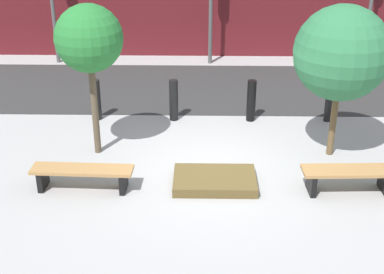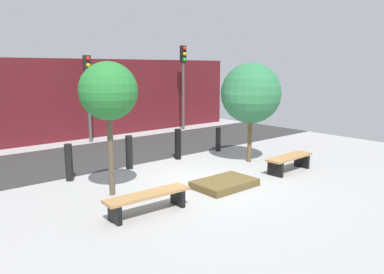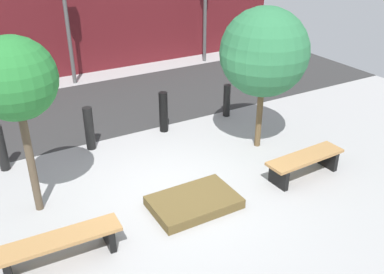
# 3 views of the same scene
# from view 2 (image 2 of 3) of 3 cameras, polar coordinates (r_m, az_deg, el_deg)

# --- Properties ---
(ground_plane) EXTENTS (18.00, 18.00, 0.00)m
(ground_plane) POSITION_cam_2_polar(r_m,az_deg,el_deg) (9.97, 2.91, -6.92)
(ground_plane) COLOR #979797
(road_strip) EXTENTS (18.00, 4.01, 0.01)m
(road_strip) POSITION_cam_2_polar(r_m,az_deg,el_deg) (13.77, -11.02, -2.16)
(road_strip) COLOR #2D2D2D
(road_strip) RESTS_ON ground
(building_facade) EXTENTS (16.20, 0.50, 3.34)m
(building_facade) POSITION_cam_2_polar(r_m,az_deg,el_deg) (16.49, -16.97, 5.52)
(building_facade) COLOR #511419
(building_facade) RESTS_ON ground
(bench_left) EXTENTS (1.90, 0.50, 0.44)m
(bench_left) POSITION_cam_2_polar(r_m,az_deg,el_deg) (7.89, -6.72, -9.31)
(bench_left) COLOR black
(bench_left) RESTS_ON ground
(bench_right) EXTENTS (1.74, 0.54, 0.47)m
(bench_right) POSITION_cam_2_polar(r_m,az_deg,el_deg) (11.24, 14.61, -3.47)
(bench_right) COLOR black
(bench_right) RESTS_ON ground
(planter_bed) EXTENTS (1.56, 1.02, 0.18)m
(planter_bed) POSITION_cam_2_polar(r_m,az_deg,el_deg) (9.60, 5.00, -7.08)
(planter_bed) COLOR brown
(planter_bed) RESTS_ON ground
(tree_behind_left_bench) EXTENTS (1.34, 1.34, 3.14)m
(tree_behind_left_bench) POSITION_cam_2_polar(r_m,az_deg,el_deg) (8.76, -12.63, 6.71)
(tree_behind_left_bench) COLOR brown
(tree_behind_left_bench) RESTS_ON ground
(tree_behind_right_bench) EXTENTS (1.89, 1.89, 3.14)m
(tree_behind_right_bench) POSITION_cam_2_polar(r_m,az_deg,el_deg) (11.88, 8.97, 6.58)
(tree_behind_right_bench) COLOR brown
(tree_behind_right_bench) RESTS_ON ground
(bollard_far_left) EXTENTS (0.20, 0.20, 1.00)m
(bollard_far_left) POSITION_cam_2_polar(r_m,az_deg,el_deg) (10.51, -18.25, -3.70)
(bollard_far_left) COLOR black
(bollard_far_left) RESTS_ON ground
(bollard_left) EXTENTS (0.21, 0.21, 1.01)m
(bollard_left) POSITION_cam_2_polar(r_m,az_deg,el_deg) (11.30, -9.55, -2.31)
(bollard_left) COLOR black
(bollard_left) RESTS_ON ground
(bollard_center) EXTENTS (0.21, 0.21, 1.01)m
(bollard_center) POSITION_cam_2_polar(r_m,az_deg,el_deg) (12.32, -2.16, -1.09)
(bollard_center) COLOR black
(bollard_center) RESTS_ON ground
(bollard_right) EXTENTS (0.18, 0.18, 0.87)m
(bollard_right) POSITION_cam_2_polar(r_m,az_deg,el_deg) (13.54, 4.00, -0.35)
(bollard_right) COLOR black
(bollard_right) RESTS_ON ground
(traffic_light_mid_west) EXTENTS (0.28, 0.27, 3.46)m
(traffic_light_mid_west) POSITION_cam_2_polar(r_m,az_deg,el_deg) (15.49, -15.55, 7.99)
(traffic_light_mid_west) COLOR #4C4C4C
(traffic_light_mid_west) RESTS_ON ground
(traffic_light_mid_east) EXTENTS (0.28, 0.27, 4.00)m
(traffic_light_mid_east) POSITION_cam_2_polar(r_m,az_deg,el_deg) (18.07, -1.32, 9.79)
(traffic_light_mid_east) COLOR #484848
(traffic_light_mid_east) RESTS_ON ground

